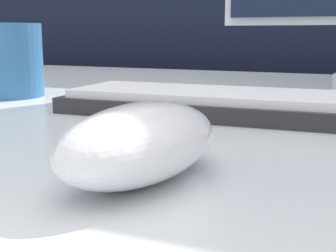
{
  "coord_description": "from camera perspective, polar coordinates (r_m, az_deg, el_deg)",
  "views": [
    {
      "loc": [
        0.14,
        -0.46,
        0.81
      ],
      "look_at": [
        0.02,
        -0.2,
        0.75
      ],
      "focal_mm": 50.0,
      "sensor_mm": 36.0,
      "label": 1
    }
  ],
  "objects": [
    {
      "name": "partition_panel",
      "position": [
        1.14,
        16.13,
        0.27
      ],
      "size": [
        5.0,
        0.03,
        1.19
      ],
      "color": "black",
      "rests_on": "ground_plane"
    },
    {
      "name": "computer_mouse_near",
      "position": [
        0.26,
        -3.31,
        -1.96
      ],
      "size": [
        0.08,
        0.13,
        0.04
      ],
      "rotation": [
        0.0,
        0.0,
        -0.11
      ],
      "color": "white",
      "rests_on": "desk"
    },
    {
      "name": "mug",
      "position": [
        0.64,
        -19.18,
        7.58
      ],
      "size": [
        0.09,
        0.09,
        0.09
      ],
      "color": "teal",
      "rests_on": "desk"
    },
    {
      "name": "keyboard",
      "position": [
        0.47,
        9.11,
        2.62
      ],
      "size": [
        0.37,
        0.13,
        0.02
      ],
      "rotation": [
        0.0,
        0.0,
        0.04
      ],
      "color": "#28282D",
      "rests_on": "desk"
    }
  ]
}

